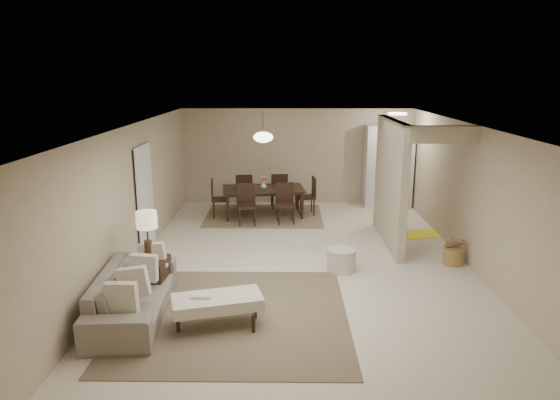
{
  "coord_description": "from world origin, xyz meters",
  "views": [
    {
      "loc": [
        -0.29,
        -8.53,
        3.33
      ],
      "look_at": [
        -0.4,
        0.57,
        1.05
      ],
      "focal_mm": 32.0,
      "sensor_mm": 36.0,
      "label": 1
    }
  ],
  "objects_px": {
    "sofa": "(133,293)",
    "round_pouf": "(341,260)",
    "pantry_cabinet": "(388,166)",
    "ottoman_bench": "(217,302)",
    "side_table": "(150,276)",
    "dining_table": "(264,202)",
    "wicker_basket": "(453,256)"
  },
  "relations": [
    {
      "from": "round_pouf",
      "to": "ottoman_bench",
      "type": "bearing_deg",
      "value": -133.57
    },
    {
      "from": "side_table",
      "to": "dining_table",
      "type": "distance_m",
      "value": 4.74
    },
    {
      "from": "pantry_cabinet",
      "to": "dining_table",
      "type": "bearing_deg",
      "value": -162.67
    },
    {
      "from": "sofa",
      "to": "round_pouf",
      "type": "relative_size",
      "value": 4.46
    },
    {
      "from": "sofa",
      "to": "dining_table",
      "type": "relative_size",
      "value": 1.17
    },
    {
      "from": "round_pouf",
      "to": "wicker_basket",
      "type": "height_order",
      "value": "round_pouf"
    },
    {
      "from": "side_table",
      "to": "dining_table",
      "type": "relative_size",
      "value": 0.3
    },
    {
      "from": "sofa",
      "to": "side_table",
      "type": "distance_m",
      "value": 0.72
    },
    {
      "from": "ottoman_bench",
      "to": "round_pouf",
      "type": "xyz_separation_m",
      "value": [
        1.9,
        2.0,
        -0.15
      ]
    },
    {
      "from": "sofa",
      "to": "round_pouf",
      "type": "distance_m",
      "value": 3.57
    },
    {
      "from": "pantry_cabinet",
      "to": "ottoman_bench",
      "type": "height_order",
      "value": "pantry_cabinet"
    },
    {
      "from": "sofa",
      "to": "ottoman_bench",
      "type": "bearing_deg",
      "value": -107.66
    },
    {
      "from": "ottoman_bench",
      "to": "wicker_basket",
      "type": "height_order",
      "value": "ottoman_bench"
    },
    {
      "from": "side_table",
      "to": "dining_table",
      "type": "xyz_separation_m",
      "value": [
        1.58,
        4.47,
        0.05
      ]
    },
    {
      "from": "sofa",
      "to": "round_pouf",
      "type": "height_order",
      "value": "sofa"
    },
    {
      "from": "sofa",
      "to": "wicker_basket",
      "type": "bearing_deg",
      "value": -72.61
    },
    {
      "from": "ottoman_bench",
      "to": "side_table",
      "type": "relative_size",
      "value": 2.26
    },
    {
      "from": "dining_table",
      "to": "ottoman_bench",
      "type": "bearing_deg",
      "value": -101.41
    },
    {
      "from": "pantry_cabinet",
      "to": "round_pouf",
      "type": "height_order",
      "value": "pantry_cabinet"
    },
    {
      "from": "round_pouf",
      "to": "pantry_cabinet",
      "type": "bearing_deg",
      "value": 69.62
    },
    {
      "from": "side_table",
      "to": "dining_table",
      "type": "bearing_deg",
      "value": 70.58
    },
    {
      "from": "wicker_basket",
      "to": "dining_table",
      "type": "xyz_separation_m",
      "value": [
        -3.57,
        3.16,
        0.19
      ]
    },
    {
      "from": "dining_table",
      "to": "round_pouf",
      "type": "bearing_deg",
      "value": -74.01
    },
    {
      "from": "pantry_cabinet",
      "to": "round_pouf",
      "type": "bearing_deg",
      "value": -110.38
    },
    {
      "from": "side_table",
      "to": "round_pouf",
      "type": "xyz_separation_m",
      "value": [
        3.08,
        0.98,
        -0.09
      ]
    },
    {
      "from": "ottoman_bench",
      "to": "sofa",
      "type": "bearing_deg",
      "value": 150.88
    },
    {
      "from": "pantry_cabinet",
      "to": "sofa",
      "type": "xyz_separation_m",
      "value": [
        -4.8,
        -6.18,
        -0.72
      ]
    },
    {
      "from": "sofa",
      "to": "side_table",
      "type": "xyz_separation_m",
      "value": [
        0.05,
        0.72,
        -0.04
      ]
    },
    {
      "from": "pantry_cabinet",
      "to": "sofa",
      "type": "height_order",
      "value": "pantry_cabinet"
    },
    {
      "from": "round_pouf",
      "to": "wicker_basket",
      "type": "xyz_separation_m",
      "value": [
        2.07,
        0.34,
        -0.05
      ]
    },
    {
      "from": "wicker_basket",
      "to": "dining_table",
      "type": "height_order",
      "value": "dining_table"
    },
    {
      "from": "pantry_cabinet",
      "to": "side_table",
      "type": "height_order",
      "value": "pantry_cabinet"
    }
  ]
}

